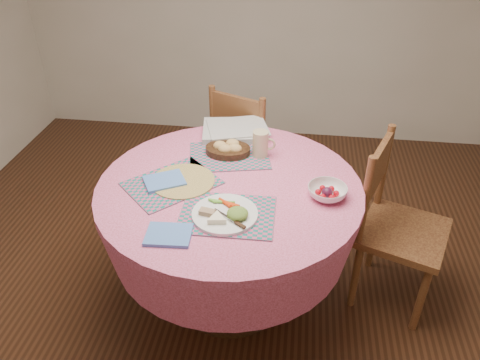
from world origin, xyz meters
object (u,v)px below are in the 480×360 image
object	(u,v)px
bread_bowl	(228,148)
chair_back	(247,148)
chair_right	(395,223)
fruit_bowl	(327,192)
dining_table	(230,218)
dinner_plate	(226,213)
latte_mug	(261,144)
wicker_trivet	(183,181)

from	to	relation	value
bread_bowl	chair_back	bearing A→B (deg)	86.30
bread_bowl	chair_right	bearing A→B (deg)	-7.43
chair_right	fruit_bowl	distance (m)	0.52
dining_table	bread_bowl	world-z (taller)	bread_bowl
chair_back	bread_bowl	distance (m)	0.64
chair_back	bread_bowl	world-z (taller)	chair_back
chair_right	chair_back	bearing A→B (deg)	72.16
dining_table	chair_back	size ratio (longest dim) A/B	1.36
dinner_plate	latte_mug	bearing A→B (deg)	79.84
bread_bowl	fruit_bowl	size ratio (longest dim) A/B	1.22
dinner_plate	bread_bowl	bearing A→B (deg)	98.09
fruit_bowl	dinner_plate	bearing A→B (deg)	-154.07
dining_table	wicker_trivet	distance (m)	0.30
chair_back	latte_mug	world-z (taller)	chair_back
dining_table	fruit_bowl	size ratio (longest dim) A/B	6.57
chair_back	dinner_plate	xyz separation A→B (m)	(0.04, -1.08, 0.30)
chair_back	chair_right	bearing A→B (deg)	165.25
chair_right	latte_mug	xyz separation A→B (m)	(-0.70, 0.12, 0.34)
chair_right	dinner_plate	xyz separation A→B (m)	(-0.79, -0.41, 0.29)
chair_right	chair_back	world-z (taller)	chair_right
chair_right	wicker_trivet	xyz separation A→B (m)	(-1.04, -0.17, 0.27)
dining_table	chair_back	distance (m)	0.84
chair_back	bread_bowl	xyz separation A→B (m)	(-0.04, -0.56, 0.31)
bread_bowl	fruit_bowl	xyz separation A→B (m)	(0.50, -0.32, -0.01)
chair_right	chair_back	distance (m)	1.07
bread_bowl	latte_mug	bearing A→B (deg)	1.28
dining_table	latte_mug	xyz separation A→B (m)	(0.12, 0.28, 0.27)
wicker_trivet	bread_bowl	bearing A→B (deg)	59.36
chair_right	dinner_plate	world-z (taller)	chair_right
chair_back	dinner_plate	bearing A→B (deg)	116.12
chair_right	dinner_plate	bearing A→B (deg)	138.21
dinner_plate	fruit_bowl	size ratio (longest dim) A/B	1.48
latte_mug	chair_back	bearing A→B (deg)	103.45
chair_back	latte_mug	distance (m)	0.67
chair_back	dinner_plate	world-z (taller)	chair_back
dinner_plate	bread_bowl	xyz separation A→B (m)	(-0.07, 0.52, 0.01)
dining_table	chair_right	world-z (taller)	chair_right
latte_mug	wicker_trivet	bearing A→B (deg)	-139.37
dining_table	chair_back	bearing A→B (deg)	90.91
dining_table	wicker_trivet	size ratio (longest dim) A/B	4.13
dining_table	wicker_trivet	world-z (taller)	wicker_trivet
latte_mug	fruit_bowl	world-z (taller)	latte_mug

